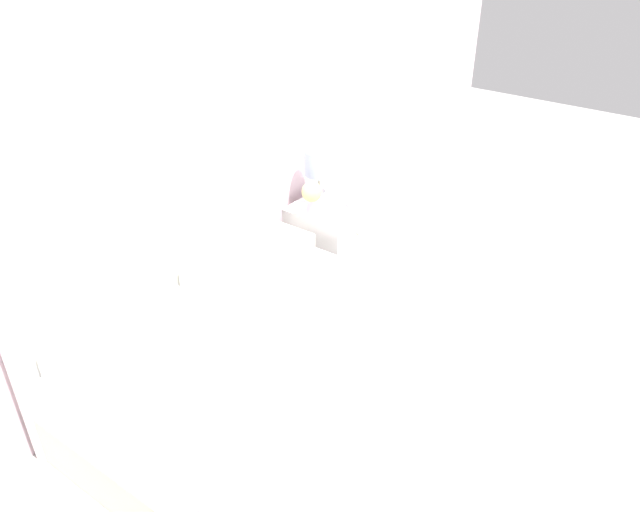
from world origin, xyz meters
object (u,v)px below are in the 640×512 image
bed (316,399)px  alarm_clock (334,199)px  flower_vase (312,195)px  nightstand (329,244)px  teacup (354,204)px  table_lamp (319,166)px

bed → alarm_clock: size_ratio=34.97×
bed → flower_vase: bearing=37.0°
nightstand → teacup: 0.35m
bed → flower_vase: size_ratio=9.77×
bed → alarm_clock: bed is taller
bed → nightstand: size_ratio=3.86×
teacup → alarm_clock: alarm_clock is taller
flower_vase → teacup: 0.30m
nightstand → teacup: size_ratio=4.55×
table_lamp → teacup: table_lamp is taller
bed → table_lamp: bed is taller
table_lamp → flower_vase: bearing=-156.3°
bed → flower_vase: (1.04, 0.79, 0.44)m
table_lamp → teacup: (0.04, -0.24, -0.22)m
bed → table_lamp: 1.60m
nightstand → alarm_clock: alarm_clock is taller
teacup → bed: bearing=-153.8°
nightstand → table_lamp: 0.54m
nightstand → flower_vase: bearing=173.3°
bed → teacup: size_ratio=17.55×
flower_vase → alarm_clock: (0.21, -0.02, -0.11)m
table_lamp → flower_vase: table_lamp is taller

